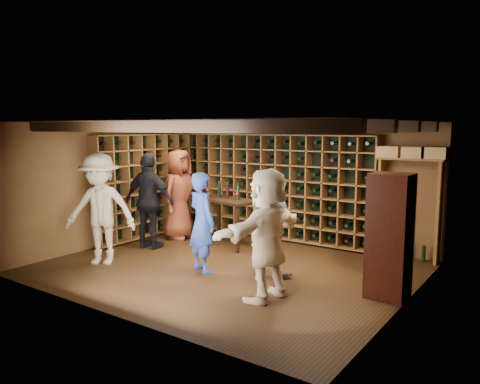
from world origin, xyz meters
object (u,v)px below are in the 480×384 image
Objects in this scene: man_blue_shirt at (202,222)px; tasting_table at (227,205)px; guest_khaki at (100,209)px; guest_beige at (267,234)px; man_grey_suit at (271,223)px; display_cabinet at (389,238)px; guest_woman_black at (149,201)px; guest_red_floral at (180,194)px.

man_blue_shirt is 1.21× the size of tasting_table.
guest_khaki reaches higher than guest_beige.
man_blue_shirt is 0.90× the size of guest_beige.
man_grey_suit is at bearing -132.41° from man_blue_shirt.
display_cabinet is 3.00m from man_blue_shirt.
man_grey_suit is 0.91× the size of guest_woman_black.
guest_beige is (-1.38, -1.05, 0.08)m from display_cabinet.
display_cabinet reaches higher than tasting_table.
guest_red_floral reaches higher than display_cabinet.
guest_red_floral is 4.02m from guest_beige.
tasting_table is at bearing -145.27° from guest_woman_black.
guest_red_floral is 1.22m from tasting_table.
tasting_table is at bearing -21.71° from man_grey_suit.
guest_woman_black is at bearing 2.31° from man_blue_shirt.
man_grey_suit is 3.11m from guest_red_floral.
guest_khaki is at bearing -102.28° from tasting_table.
man_grey_suit is at bearing -112.73° from guest_red_floral.
man_grey_suit is at bearing -5.82° from guest_khaki.
display_cabinet is at bearing -4.27° from tasting_table.
guest_beige reaches higher than man_blue_shirt.
guest_beige is at bearing -176.62° from man_blue_shirt.
man_blue_shirt is 0.86× the size of guest_khaki.
guest_red_floral reaches higher than guest_beige.
tasting_table is at bearing -125.73° from guest_beige.
guest_khaki reaches higher than tasting_table.
tasting_table is (1.13, 1.08, -0.11)m from guest_woman_black.
guest_beige is at bearing 154.02° from guest_woman_black.
guest_red_floral is at bearing 64.67° from guest_khaki.
man_blue_shirt is 1.93m from guest_woman_black.
display_cabinet is 3.80m from tasting_table.
guest_woman_black reaches higher than man_blue_shirt.
man_blue_shirt is 2.47m from guest_red_floral.
man_blue_shirt is 1.80m from tasting_table.
guest_red_floral is 0.99× the size of guest_khaki.
display_cabinet is 0.94× the size of guest_beige.
guest_beige is (3.32, 0.20, -0.05)m from guest_khaki.
guest_red_floral is at bearing -7.78° from man_grey_suit.
man_blue_shirt is at bearing -99.15° from guest_beige.
guest_woman_black is 0.97× the size of guest_khaki.
guest_khaki is 2.56m from tasting_table.
guest_khaki is at bearing -165.08° from display_cabinet.
man_blue_shirt is 0.97× the size of man_grey_suit.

